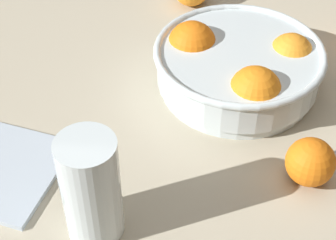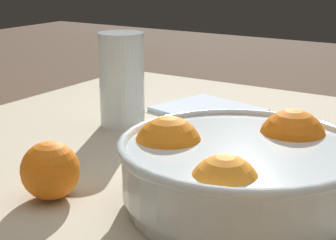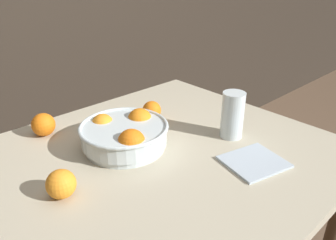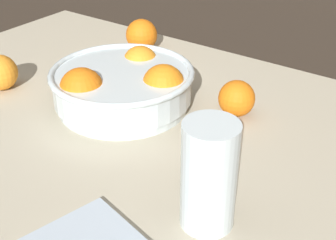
% 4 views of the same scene
% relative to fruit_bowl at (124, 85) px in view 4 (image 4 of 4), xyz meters
% --- Properties ---
extents(dining_table, '(1.11, 0.92, 0.73)m').
position_rel_fruit_bowl_xyz_m(dining_table, '(0.02, -0.10, -0.13)').
color(dining_table, '#B7AD93').
rests_on(dining_table, ground_plane).
extents(fruit_bowl, '(0.27, 0.27, 0.10)m').
position_rel_fruit_bowl_xyz_m(fruit_bowl, '(0.00, 0.00, 0.00)').
color(fruit_bowl, silver).
rests_on(fruit_bowl, dining_table).
extents(juice_glass, '(0.07, 0.07, 0.15)m').
position_rel_fruit_bowl_xyz_m(juice_glass, '(0.30, -0.18, 0.03)').
color(juice_glass, '#F4A314').
rests_on(juice_glass, dining_table).
extents(orange_loose_near_bowl, '(0.07, 0.07, 0.07)m').
position_rel_fruit_bowl_xyz_m(orange_loose_near_bowl, '(-0.26, -0.09, -0.01)').
color(orange_loose_near_bowl, orange).
rests_on(orange_loose_near_bowl, dining_table).
extents(orange_loose_front, '(0.07, 0.07, 0.07)m').
position_rel_fruit_bowl_xyz_m(orange_loose_front, '(0.19, 0.10, -0.01)').
color(orange_loose_front, orange).
rests_on(orange_loose_front, dining_table).
extents(orange_loose_aside, '(0.08, 0.08, 0.08)m').
position_rel_fruit_bowl_xyz_m(orange_loose_aside, '(-0.15, 0.25, -0.01)').
color(orange_loose_aside, orange).
rests_on(orange_loose_aside, dining_table).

